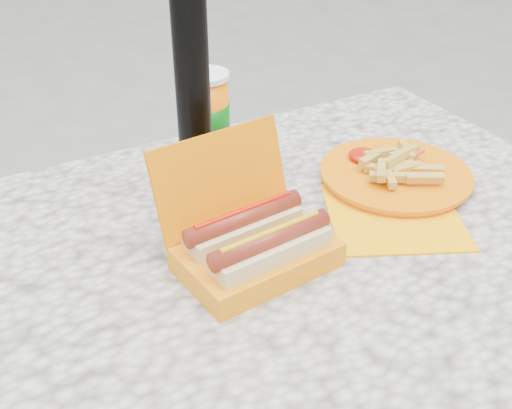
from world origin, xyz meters
TOP-DOWN VIEW (x-y plane):
  - picnic_table at (0.00, 0.00)m, footprint 1.20×0.80m
  - hotdog_box at (0.00, -0.02)m, footprint 0.22×0.20m
  - fries_plate at (0.31, 0.07)m, footprint 0.33×0.35m
  - soda_cup at (0.08, 0.30)m, footprint 0.08×0.08m

SIDE VIEW (x-z plane):
  - picnic_table at x=0.00m, z-range 0.27..1.02m
  - fries_plate at x=0.31m, z-range 0.74..0.79m
  - hotdog_box at x=0.00m, z-range 0.71..0.87m
  - soda_cup at x=0.08m, z-range 0.75..0.91m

